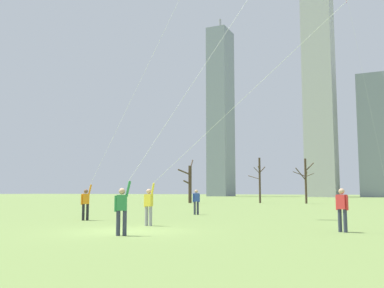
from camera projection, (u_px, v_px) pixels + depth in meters
ground_plane at (125, 231)px, 16.49m from camera, size 400.00×400.00×0.00m
kite_flyer_midfield_center_white at (182, 112)px, 15.98m from camera, size 7.51×6.80×16.36m
kite_flyer_foreground_right_pink at (230, 124)px, 17.78m from camera, size 15.14×0.85×13.76m
kite_flyer_midfield_right_yellow at (122, 125)px, 23.72m from camera, size 6.00×5.06×17.34m
bystander_watching_nearby at (196, 201)px, 28.32m from camera, size 0.37×0.41×1.62m
bystander_far_off_by_trees at (342, 208)px, 16.17m from camera, size 0.47×0.33×1.62m
distant_kite_low_near_trees_red at (351, 14)px, 37.18m from camera, size 2.99×7.15×19.33m
bare_tree_rightmost at (306, 179)px, 54.35m from camera, size 2.43×2.99×5.62m
bare_tree_center at (190, 182)px, 56.84m from camera, size 1.35×3.09×5.78m
bare_tree_right_of_center at (260, 179)px, 56.85m from camera, size 2.23×1.92×5.93m
skyline_slender_spire at (379, 135)px, 116.20m from camera, size 10.42×6.89×33.05m
skyline_tall_tower at (319, 84)px, 122.88m from camera, size 7.94×10.43×63.74m
skyline_short_annex at (221, 112)px, 139.70m from camera, size 6.34×9.21×58.04m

